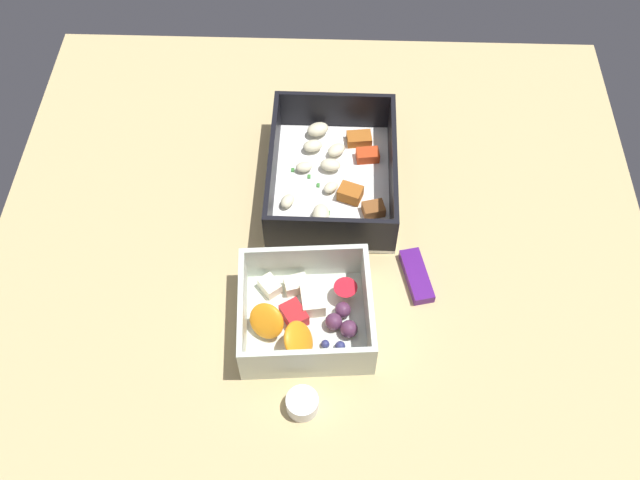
% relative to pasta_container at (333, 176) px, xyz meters
% --- Properties ---
extents(table_surface, '(0.80, 0.80, 0.02)m').
position_rel_pasta_container_xyz_m(table_surface, '(0.12, -0.01, -0.03)').
color(table_surface, tan).
rests_on(table_surface, ground).
extents(pasta_container, '(0.21, 0.16, 0.06)m').
position_rel_pasta_container_xyz_m(pasta_container, '(0.00, 0.00, 0.00)').
color(pasta_container, white).
rests_on(pasta_container, table_surface).
extents(fruit_bowl, '(0.14, 0.15, 0.06)m').
position_rel_pasta_container_xyz_m(fruit_bowl, '(0.20, -0.02, 0.00)').
color(fruit_bowl, silver).
rests_on(fruit_bowl, table_surface).
extents(candy_bar, '(0.07, 0.04, 0.01)m').
position_rel_pasta_container_xyz_m(candy_bar, '(0.14, 0.10, -0.01)').
color(candy_bar, '#51197A').
rests_on(candy_bar, table_surface).
extents(paper_cup_liner, '(0.03, 0.03, 0.02)m').
position_rel_pasta_container_xyz_m(paper_cup_liner, '(0.30, -0.02, -0.01)').
color(paper_cup_liner, white).
rests_on(paper_cup_liner, table_surface).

